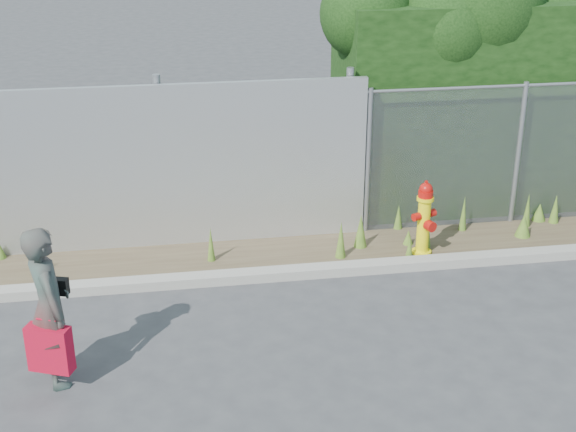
% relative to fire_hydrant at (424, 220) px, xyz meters
% --- Properties ---
extents(ground, '(80.00, 80.00, 0.00)m').
position_rel_fire_hydrant_xyz_m(ground, '(-1.60, -2.16, -0.50)').
color(ground, '#38383A').
rests_on(ground, ground).
extents(curb, '(16.00, 0.22, 0.12)m').
position_rel_fire_hydrant_xyz_m(curb, '(-1.60, -0.36, -0.44)').
color(curb, gray).
rests_on(curb, ground).
extents(weed_strip, '(16.00, 1.25, 0.54)m').
position_rel_fire_hydrant_xyz_m(weed_strip, '(-0.45, 0.29, -0.39)').
color(weed_strip, '#4B3D2A').
rests_on(weed_strip, ground).
extents(corrugated_fence, '(8.50, 0.21, 2.30)m').
position_rel_fire_hydrant_xyz_m(corrugated_fence, '(-4.85, 0.84, 0.60)').
color(corrugated_fence, '#B6B9BD').
rests_on(corrugated_fence, ground).
extents(fire_hydrant, '(0.35, 0.31, 1.03)m').
position_rel_fire_hydrant_xyz_m(fire_hydrant, '(0.00, 0.00, 0.00)').
color(fire_hydrant, '#FFEE0D').
rests_on(fire_hydrant, ground).
extents(woman, '(0.56, 0.69, 1.64)m').
position_rel_fire_hydrant_xyz_m(woman, '(-4.43, -2.16, 0.32)').
color(woman, '#0F5F53').
rests_on(woman, ground).
extents(red_tote_bag, '(0.43, 0.16, 0.56)m').
position_rel_fire_hydrant_xyz_m(red_tote_bag, '(-4.45, -2.31, -0.05)').
color(red_tote_bag, '#B00A26').
extents(black_shoulder_bag, '(0.22, 0.09, 0.17)m').
position_rel_fire_hydrant_xyz_m(black_shoulder_bag, '(-4.36, -2.03, 0.47)').
color(black_shoulder_bag, black).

